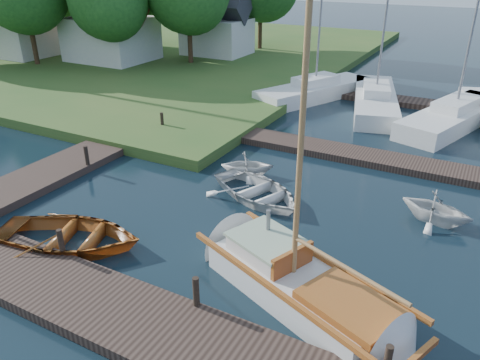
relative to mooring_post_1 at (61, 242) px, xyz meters
The scene contains 20 objects.
ground 5.87m from the mooring_post_1, 59.04° to the left, with size 160.00×160.00×0.00m, color black.
near_dock 3.21m from the mooring_post_1, 18.43° to the right, with size 18.00×2.20×0.30m, color black.
left_dock 8.62m from the mooring_post_1, 125.54° to the left, with size 2.20×18.00×0.30m, color black.
far_dock 12.55m from the mooring_post_1, 66.50° to the left, with size 14.00×1.60×0.30m, color black.
shore 36.80m from the mooring_post_1, 132.80° to the left, with size 50.00×40.00×0.50m, color #305520.
mooring_post_1 is the anchor object (origin of this frame).
mooring_post_2 4.50m from the mooring_post_1, ahead, with size 0.16×0.16×0.80m, color black.
mooring_post_4 6.40m from the mooring_post_1, 128.66° to the left, with size 0.16×0.16×0.80m, color black.
mooring_post_5 10.77m from the mooring_post_1, 111.80° to the left, with size 0.16×0.16×0.80m, color black.
sailboat 6.80m from the mooring_post_1, 14.79° to the left, with size 7.36×4.53×9.83m.
dinghy 0.91m from the mooring_post_1, 126.45° to the left, with size 3.17×4.44×0.92m, color #903A15.
tender_b 7.95m from the mooring_post_1, 76.48° to the left, with size 1.78×2.06×1.09m, color silver.
tender_c 6.87m from the mooring_post_1, 63.11° to the left, with size 2.77×3.88×0.80m, color silver.
tender_d 11.66m from the mooring_post_1, 39.70° to the left, with size 1.97×2.28×1.20m, color silver.
marina_boat_0 19.58m from the mooring_post_1, 88.91° to the left, with size 5.37×8.34×11.79m.
marina_boat_1 19.73m from the mooring_post_1, 78.06° to the left, with size 4.44×9.05×9.31m.
marina_boat_2 20.06m from the mooring_post_1, 65.16° to the left, with size 4.80×8.94×12.58m.
house_a 27.11m from the mooring_post_1, 128.99° to the left, with size 6.30×5.00×6.29m.
house_b 31.47m from the mooring_post_1, 142.77° to the left, with size 5.77×4.50×5.79m.
house_c 29.22m from the mooring_post_1, 112.17° to the left, with size 5.25×4.00×5.28m.
Camera 1 is at (6.64, -12.33, 7.93)m, focal length 35.00 mm.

